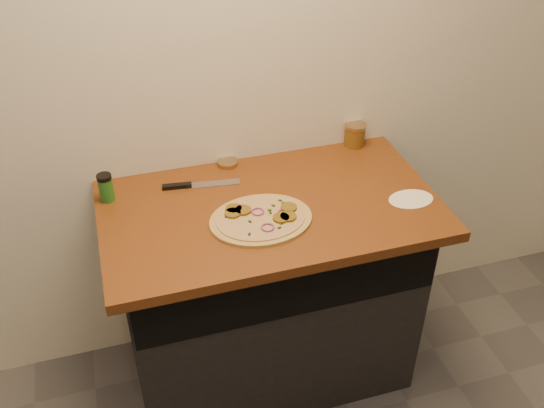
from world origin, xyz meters
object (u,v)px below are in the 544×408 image
object	(u,v)px
chefs_knife	(194,185)
spice_shaker	(106,188)
pizza	(261,219)
salsa_jar	(355,135)

from	to	relation	value
chefs_knife	spice_shaker	xyz separation A→B (m)	(-0.31, 0.00, 0.05)
chefs_knife	pizza	bearing A→B (deg)	-56.55
pizza	spice_shaker	xyz separation A→B (m)	(-0.49, 0.28, 0.04)
spice_shaker	chefs_knife	bearing A→B (deg)	-0.63
chefs_knife	salsa_jar	bearing A→B (deg)	9.19
pizza	chefs_knife	bearing A→B (deg)	123.45
chefs_knife	spice_shaker	world-z (taller)	spice_shaker
spice_shaker	pizza	bearing A→B (deg)	-29.27
spice_shaker	salsa_jar	bearing A→B (deg)	6.15
pizza	salsa_jar	bearing A→B (deg)	37.24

